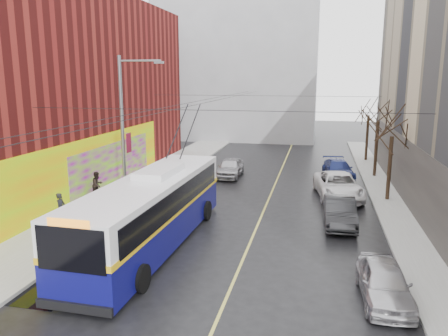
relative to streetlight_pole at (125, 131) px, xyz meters
The scene contains 22 objects.
ground 12.70m from the streetlight_pole, 58.46° to the right, with size 140.00×140.00×0.00m, color black.
sidewalk_left 5.50m from the streetlight_pole, 132.95° to the left, with size 4.00×60.00×0.15m, color gray.
sidewalk_right 16.00m from the streetlight_pole, ahead, with size 2.00×60.00×0.15m, color gray.
lane_line 9.89m from the streetlight_pole, 27.64° to the left, with size 0.12×50.00×0.01m, color #BFB74C.
building_left 10.84m from the streetlight_pole, 157.92° to the left, with size 12.11×36.00×14.00m.
building_far 35.24m from the streetlight_pole, 89.77° to the left, with size 20.50×12.10×18.00m.
streetlight_pole is the anchor object (origin of this frame).
catenary_wires 6.14m from the streetlight_pole, 52.95° to the left, with size 18.00×60.00×0.22m.
tree_near 16.28m from the streetlight_pole, 21.62° to the left, with size 3.20×3.20×6.40m.
tree_mid 19.96m from the streetlight_pole, 40.65° to the left, with size 3.20×3.20×6.68m.
tree_far 25.09m from the streetlight_pole, 52.88° to the left, with size 3.20×3.20×6.57m.
puddle 10.53m from the streetlight_pole, 83.58° to the right, with size 1.93×2.86×0.01m, color black.
pigeons_flying 4.49m from the streetlight_pole, ahead, with size 4.27×4.37×1.15m.
trolleybus 6.24m from the streetlight_pole, 53.90° to the right, with size 3.41×13.37×6.29m.
parked_car_a 15.69m from the streetlight_pole, 29.71° to the right, with size 1.65×4.10×1.40m, color #BAB9BE.
parked_car_b 12.64m from the streetlight_pole, ahead, with size 1.58×4.54×1.49m, color #27282A.
parked_car_c 14.18m from the streetlight_pole, 27.45° to the left, with size 2.69×5.84×1.62m, color white.
parked_car_d 17.76m from the streetlight_pole, 44.61° to the left, with size 1.99×4.89×1.42m, color navy.
following_car 12.19m from the streetlight_pole, 70.42° to the left, with size 1.77×4.41×1.50m, color #A5A5AA.
pedestrian_a 5.43m from the streetlight_pole, 130.27° to the right, with size 0.63×0.41×1.72m, color black.
pedestrian_b 5.48m from the streetlight_pole, 144.02° to the left, with size 0.84×0.66×1.74m, color black.
pedestrian_c 5.46m from the streetlight_pole, 102.78° to the left, with size 1.09×0.63×1.69m, color black.
Camera 1 is at (4.48, -12.68, 7.81)m, focal length 35.00 mm.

